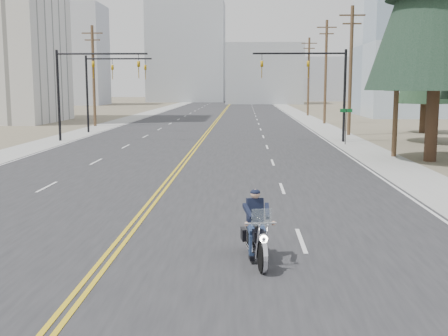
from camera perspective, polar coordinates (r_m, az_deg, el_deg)
ground_plane at (r=12.50m, az=-14.15°, el=-12.03°), size 400.00×400.00×0.00m
road at (r=81.41m, az=-0.32°, el=5.36°), size 20.00×200.00×0.01m
sidewalk_left at (r=82.70m, az=-8.34°, el=5.32°), size 3.00×200.00×0.01m
sidewalk_right at (r=81.75m, az=7.80°, el=5.29°), size 3.00×200.00×0.01m
traffic_mast_left at (r=44.97m, az=-14.07°, el=8.94°), size 7.10×0.26×7.00m
traffic_mast_right at (r=43.59m, az=9.55°, el=9.10°), size 7.10×0.26×7.00m
traffic_mast_far at (r=52.79m, az=-12.00°, el=8.82°), size 6.10×0.26×7.00m
street_sign at (r=41.96m, az=12.28°, el=4.78°), size 0.90×0.06×2.62m
utility_pole_b at (r=35.46m, az=17.26°, el=10.73°), size 2.20×0.30×11.50m
utility_pole_c at (r=50.08m, az=12.74°, el=9.81°), size 2.20×0.30×11.00m
utility_pole_d at (r=64.89m, az=10.29°, el=9.73°), size 2.20×0.30×11.50m
utility_pole_e at (r=81.75m, az=8.59°, el=9.29°), size 2.20×0.30×11.00m
utility_pole_left at (r=61.34m, az=-13.12°, el=9.26°), size 2.20×0.30×10.50m
haze_bldg_a at (r=132.11m, az=-15.10°, el=11.01°), size 14.00×12.00×22.00m
haze_bldg_b at (r=136.33m, az=4.07°, el=9.50°), size 18.00×14.00×14.00m
haze_bldg_c at (r=126.72m, az=19.17°, el=10.05°), size 16.00×12.00×18.00m
haze_bldg_d at (r=152.26m, az=-3.81°, el=11.64°), size 20.00×15.00×26.00m
haze_bldg_e at (r=162.68m, az=9.83°, el=8.86°), size 14.00×14.00×12.00m
haze_bldg_f at (r=151.03m, az=-18.88°, el=9.34°), size 12.00×12.00×16.00m
motorcyclist at (r=13.78m, az=3.37°, el=-6.01°), size 1.29×2.38×1.77m
conifer_far at (r=54.74m, az=19.95°, el=11.48°), size 5.03×5.03×13.47m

